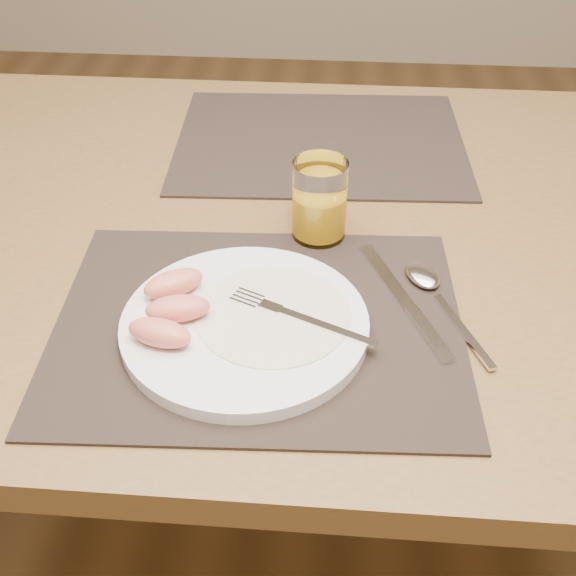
# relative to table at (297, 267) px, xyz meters

# --- Properties ---
(ground) EXTENTS (5.00, 5.00, 0.00)m
(ground) POSITION_rel_table_xyz_m (0.00, 0.00, -0.67)
(ground) COLOR brown
(ground) RESTS_ON ground
(table) EXTENTS (1.40, 0.90, 0.75)m
(table) POSITION_rel_table_xyz_m (0.00, 0.00, 0.00)
(table) COLOR brown
(table) RESTS_ON ground
(placemat_near) EXTENTS (0.46, 0.37, 0.00)m
(placemat_near) POSITION_rel_table_xyz_m (-0.03, -0.22, 0.09)
(placemat_near) COLOR #2C211B
(placemat_near) RESTS_ON table
(placemat_far) EXTENTS (0.46, 0.37, 0.00)m
(placemat_far) POSITION_rel_table_xyz_m (0.02, 0.22, 0.09)
(placemat_far) COLOR #2C211B
(placemat_far) RESTS_ON table
(plate) EXTENTS (0.27, 0.27, 0.02)m
(plate) POSITION_rel_table_xyz_m (-0.04, -0.23, 0.10)
(plate) COLOR white
(plate) RESTS_ON placemat_near
(plate_dressing) EXTENTS (0.17, 0.17, 0.00)m
(plate_dressing) POSITION_rel_table_xyz_m (-0.01, -0.22, 0.10)
(plate_dressing) COLOR white
(plate_dressing) RESTS_ON plate
(fork) EXTENTS (0.17, 0.09, 0.00)m
(fork) POSITION_rel_table_xyz_m (0.01, -0.22, 0.11)
(fork) COLOR silver
(fork) RESTS_ON plate
(knife) EXTENTS (0.10, 0.21, 0.01)m
(knife) POSITION_rel_table_xyz_m (0.14, -0.19, 0.09)
(knife) COLOR silver
(knife) RESTS_ON placemat_near
(spoon) EXTENTS (0.09, 0.18, 0.01)m
(spoon) POSITION_rel_table_xyz_m (0.16, -0.14, 0.09)
(spoon) COLOR silver
(spoon) RESTS_ON placemat_near
(juice_glass) EXTENTS (0.07, 0.07, 0.10)m
(juice_glass) POSITION_rel_table_xyz_m (0.03, -0.04, 0.13)
(juice_glass) COLOR white
(juice_glass) RESTS_ON placemat_near
(grapefruit_wedges) EXTENTS (0.09, 0.14, 0.03)m
(grapefruit_wedges) POSITION_rel_table_xyz_m (-0.12, -0.24, 0.12)
(grapefruit_wedges) COLOR #E1775C
(grapefruit_wedges) RESTS_ON plate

